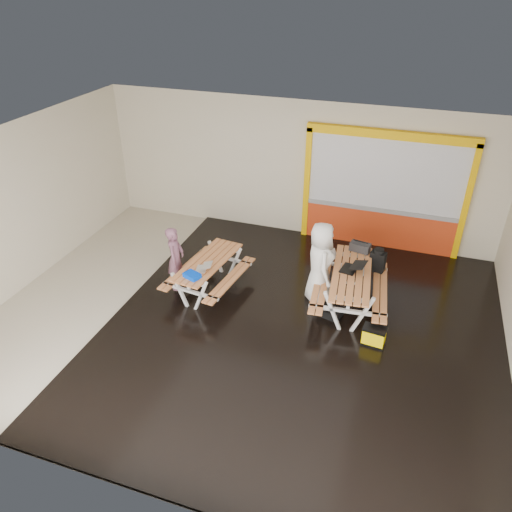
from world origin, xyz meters
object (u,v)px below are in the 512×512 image
(person_right, at_px, (320,263))
(dark_case, at_px, (330,312))
(laptop_left, at_px, (203,267))
(picnic_table_left, at_px, (208,268))
(person_left, at_px, (176,258))
(fluke_bag, at_px, (374,336))
(laptop_right, at_px, (352,267))
(toolbox, at_px, (360,247))
(blue_pouch, at_px, (192,275))
(picnic_table_right, at_px, (351,281))
(backpack, at_px, (378,260))

(person_right, relative_size, dark_case, 4.13)
(laptop_left, bearing_deg, person_right, 19.82)
(picnic_table_left, height_order, person_left, person_left)
(person_left, distance_m, fluke_bag, 4.37)
(fluke_bag, bearing_deg, laptop_right, 119.70)
(dark_case, bearing_deg, toolbox, 77.62)
(laptop_left, height_order, toolbox, toolbox)
(blue_pouch, bearing_deg, fluke_bag, 0.28)
(fluke_bag, bearing_deg, picnic_table_right, 121.23)
(picnic_table_left, xyz_separation_m, toolbox, (3.01, 1.31, 0.37))
(picnic_table_left, relative_size, toolbox, 4.55)
(picnic_table_left, bearing_deg, laptop_left, -81.50)
(person_left, relative_size, backpack, 2.69)
(blue_pouch, bearing_deg, backpack, 28.22)
(picnic_table_right, bearing_deg, blue_pouch, -160.35)
(picnic_table_left, distance_m, person_left, 0.72)
(laptop_left, height_order, laptop_right, laptop_right)
(picnic_table_left, height_order, person_right, person_right)
(toolbox, bearing_deg, blue_pouch, -146.81)
(picnic_table_left, xyz_separation_m, backpack, (3.42, 1.18, 0.19))
(blue_pouch, bearing_deg, laptop_right, 21.13)
(blue_pouch, xyz_separation_m, fluke_bag, (3.68, 0.02, -0.60))
(person_left, xyz_separation_m, fluke_bag, (4.30, -0.49, -0.58))
(picnic_table_right, relative_size, laptop_left, 6.04)
(picnic_table_right, height_order, person_left, person_left)
(picnic_table_left, height_order, fluke_bag, picnic_table_left)
(person_right, relative_size, backpack, 3.36)
(picnic_table_left, bearing_deg, person_right, 11.81)
(picnic_table_left, height_order, backpack, backpack)
(laptop_left, xyz_separation_m, fluke_bag, (3.58, -0.33, -0.59))
(fluke_bag, bearing_deg, backpack, 96.69)
(person_left, height_order, laptop_right, person_left)
(picnic_table_left, bearing_deg, toolbox, 23.59)
(laptop_right, bearing_deg, dark_case, -116.37)
(fluke_bag, bearing_deg, blue_pouch, -179.72)
(backpack, bearing_deg, laptop_left, -155.88)
(picnic_table_right, bearing_deg, person_left, -171.11)
(picnic_table_right, bearing_deg, laptop_right, 96.88)
(laptop_right, bearing_deg, picnic_table_left, -170.73)
(laptop_left, bearing_deg, laptop_right, 15.61)
(laptop_right, bearing_deg, blue_pouch, -158.87)
(picnic_table_right, xyz_separation_m, person_right, (-0.67, 0.08, 0.25))
(toolbox, xyz_separation_m, dark_case, (-0.30, -1.38, -0.83))
(backpack, xyz_separation_m, dark_case, (-0.71, -1.24, -0.65))
(person_left, distance_m, laptop_left, 0.74)
(person_left, height_order, toolbox, person_left)
(picnic_table_left, distance_m, laptop_right, 3.04)
(dark_case, height_order, fluke_bag, fluke_bag)
(dark_case, bearing_deg, fluke_bag, -32.59)
(picnic_table_left, distance_m, person_right, 2.39)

